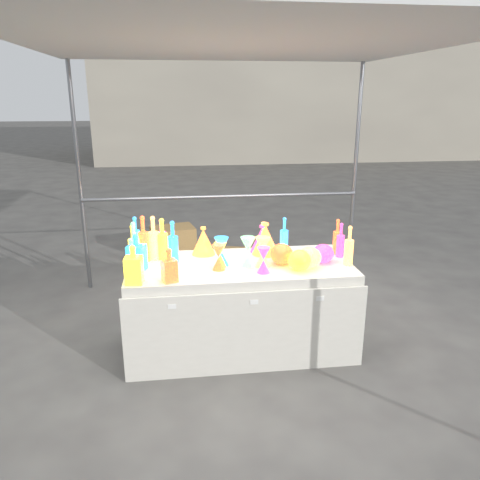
{
  "coord_description": "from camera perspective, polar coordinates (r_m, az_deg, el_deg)",
  "views": [
    {
      "loc": [
        -0.46,
        -3.54,
        2.05
      ],
      "look_at": [
        0.0,
        0.0,
        0.95
      ],
      "focal_mm": 35.0,
      "sensor_mm": 36.0,
      "label": 1
    }
  ],
  "objects": [
    {
      "name": "decanter_0",
      "position": [
        3.44,
        -12.85,
        -2.91
      ],
      "size": [
        0.13,
        0.13,
        0.29
      ],
      "primitive_type": null,
      "rotation": [
        0.0,
        0.0,
        -0.08
      ],
      "color": "#DD4D14",
      "rests_on": "display_table"
    },
    {
      "name": "hourglass_5",
      "position": [
        3.72,
        -2.27,
        -1.4
      ],
      "size": [
        0.13,
        0.13,
        0.23
      ],
      "primitive_type": null,
      "rotation": [
        0.0,
        0.0,
        0.08
      ],
      "color": "green",
      "rests_on": "display_table"
    },
    {
      "name": "bottle_1",
      "position": [
        4.07,
        -12.61,
        0.53
      ],
      "size": [
        0.1,
        0.1,
        0.33
      ],
      "primitive_type": null,
      "rotation": [
        0.0,
        0.0,
        0.28
      ],
      "color": "green",
      "rests_on": "display_table"
    },
    {
      "name": "hourglass_0",
      "position": [
        3.63,
        -2.64,
        -2.12
      ],
      "size": [
        0.13,
        0.13,
        0.2
      ],
      "primitive_type": null,
      "rotation": [
        0.0,
        0.0,
        -0.31
      ],
      "color": "orange",
      "rests_on": "display_table"
    },
    {
      "name": "background_building",
      "position": [
        18.12,
        7.3,
        19.98
      ],
      "size": [
        14.0,
        6.0,
        6.0
      ],
      "primitive_type": "cube",
      "color": "#B8AF99",
      "rests_on": "ground"
    },
    {
      "name": "bottle_0",
      "position": [
        3.86,
        -12.87,
        -0.47
      ],
      "size": [
        0.11,
        0.11,
        0.32
      ],
      "primitive_type": null,
      "rotation": [
        0.0,
        0.0,
        0.4
      ],
      "color": "#DD4D14",
      "rests_on": "display_table"
    },
    {
      "name": "hourglass_2",
      "position": [
        3.69,
        2.8,
        -1.48
      ],
      "size": [
        0.13,
        0.13,
        0.24
      ],
      "primitive_type": null,
      "rotation": [
        0.0,
        0.0,
        0.09
      ],
      "color": "#168B6C",
      "rests_on": "display_table"
    },
    {
      "name": "decanter_1",
      "position": [
        3.43,
        -8.63,
        -3.03
      ],
      "size": [
        0.13,
        0.13,
        0.26
      ],
      "primitive_type": null,
      "rotation": [
        0.0,
        0.0,
        0.33
      ],
      "color": "orange",
      "rests_on": "display_table"
    },
    {
      "name": "bottle_11",
      "position": [
        3.82,
        13.16,
        -0.65
      ],
      "size": [
        0.08,
        0.08,
        0.33
      ],
      "primitive_type": null,
      "rotation": [
        0.0,
        0.0,
        0.04
      ],
      "color": "#168B6C",
      "rests_on": "display_table"
    },
    {
      "name": "globe_0",
      "position": [
        3.66,
        7.3,
        -2.59
      ],
      "size": [
        0.21,
        0.21,
        0.15
      ],
      "primitive_type": null,
      "rotation": [
        0.0,
        0.0,
        0.14
      ],
      "color": "#DD4D14",
      "rests_on": "display_table"
    },
    {
      "name": "globe_2",
      "position": [
        3.78,
        5.07,
        -1.84
      ],
      "size": [
        0.22,
        0.22,
        0.15
      ],
      "primitive_type": null,
      "rotation": [
        0.0,
        0.0,
        -0.2
      ],
      "color": "orange",
      "rests_on": "display_table"
    },
    {
      "name": "canopy_tent",
      "position": [
        3.59,
        -0.02,
        22.48
      ],
      "size": [
        3.15,
        3.15,
        2.46
      ],
      "color": "gray",
      "rests_on": "ground"
    },
    {
      "name": "bottle_7",
      "position": [
        3.79,
        -8.17,
        -0.27
      ],
      "size": [
        0.11,
        0.11,
        0.36
      ],
      "primitive_type": null,
      "rotation": [
        0.0,
        0.0,
        -0.39
      ],
      "color": "green",
      "rests_on": "display_table"
    },
    {
      "name": "ground",
      "position": [
        4.11,
        0.0,
        -12.76
      ],
      "size": [
        80.0,
        80.0,
        0.0
      ],
      "primitive_type": "plane",
      "color": "slate",
      "rests_on": "ground"
    },
    {
      "name": "hourglass_4",
      "position": [
        3.7,
        -2.41,
        -1.8
      ],
      "size": [
        0.11,
        0.11,
        0.2
      ],
      "primitive_type": null,
      "rotation": [
        0.0,
        0.0,
        0.18
      ],
      "color": "#DD4D14",
      "rests_on": "display_table"
    },
    {
      "name": "lampshade_1",
      "position": [
        3.99,
        3.13,
        0.18
      ],
      "size": [
        0.28,
        0.28,
        0.27
      ],
      "primitive_type": null,
      "rotation": [
        0.0,
        0.0,
        0.21
      ],
      "color": "#FFFA35",
      "rests_on": "display_table"
    },
    {
      "name": "display_table",
      "position": [
        3.93,
        0.02,
        -8.09
      ],
      "size": [
        1.84,
        0.83,
        0.75
      ],
      "color": "silver",
      "rests_on": "ground"
    },
    {
      "name": "hourglass_3",
      "position": [
        3.71,
        0.97,
        -1.43
      ],
      "size": [
        0.12,
        0.12,
        0.24
      ],
      "primitive_type": null,
      "rotation": [
        0.0,
        0.0,
        -0.01
      ],
      "color": "#D22AAF",
      "rests_on": "display_table"
    },
    {
      "name": "bottle_2",
      "position": [
        3.88,
        -11.68,
        0.16
      ],
      "size": [
        0.09,
        0.09,
        0.38
      ],
      "primitive_type": null,
      "rotation": [
        0.0,
        0.0,
        -0.1
      ],
      "color": "orange",
      "rests_on": "display_table"
    },
    {
      "name": "cardboard_box_flat",
      "position": [
        6.2,
        0.51,
        -1.87
      ],
      "size": [
        0.86,
        0.7,
        0.07
      ],
      "primitive_type": "cube",
      "rotation": [
        0.0,
        0.0,
        -0.22
      ],
      "color": "#A37D4A",
      "rests_on": "ground"
    },
    {
      "name": "bottle_10",
      "position": [
        4.0,
        12.16,
        0.01
      ],
      "size": [
        0.08,
        0.08,
        0.3
      ],
      "primitive_type": null,
      "rotation": [
        0.0,
        0.0,
        0.17
      ],
      "color": "#1B509F",
      "rests_on": "display_table"
    },
    {
      "name": "hourglass_1",
      "position": [
        3.58,
        2.88,
        -2.45
      ],
      "size": [
        0.1,
        0.1,
        0.2
      ],
      "primitive_type": null,
      "rotation": [
        0.0,
        0.0,
        -0.02
      ],
      "color": "#1B509F",
      "rests_on": "display_table"
    },
    {
      "name": "lampshade_0",
      "position": [
        4.0,
        -4.47,
        -0.07
      ],
      "size": [
        0.25,
        0.25,
        0.24
      ],
      "primitive_type": null,
      "rotation": [
        0.0,
        0.0,
        -0.26
      ],
      "color": "#FFFA35",
      "rests_on": "display_table"
    },
    {
      "name": "bottle_6",
      "position": [
        3.9,
        -9.43,
        0.15
      ],
      "size": [
        0.11,
        0.11,
        0.35
      ],
      "primitive_type": null,
      "rotation": [
        0.0,
        0.0,
        -0.32
      ],
      "color": "#DD4D14",
      "rests_on": "display_table"
    },
    {
      "name": "decanter_2",
      "position": [
        3.69,
        -12.51,
        -1.49
      ],
      "size": [
        0.16,
        0.16,
        0.29
      ],
      "primitive_type": null,
      "rotation": [
        0.0,
        0.0,
        -0.35
      ],
      "color": "green",
      "rests_on": "display_table"
    },
    {
      "name": "bottle_8",
      "position": [
        4.02,
        5.4,
        0.58
      ],
      "size": [
        0.09,
        0.09,
        0.32
      ],
      "primitive_type": null,
      "rotation": [
        0.0,
        0.0,
        0.24
      ],
      "color": "green",
      "rests_on": "display_table"
    },
    {
      "name": "bottle_5",
      "position": [
        3.71,
        -12.76,
        -0.67
      ],
      "size": [
        0.1,
        0.1,
        0.38
      ],
      "primitive_type": null,
      "rotation": [
        0.0,
        0.0,
        -0.23
      ],
      "color": "#D22AAF",
      "rests_on": "display_table"
    },
    {
      "name": "lampshade_2",
      "position": [
        4.05,
        2.67,
        0.19
      ],
      "size": [
        0.22,
        0.22,
        0.24
      ],
      "primitive_type": null,
      "rotation": [
        0.0,
        0.0,
        -0.11
      ],
      "color": "#1B509F",
      "rests_on": "display_table"
    },
    {
      "name": "lampshade_3",
      "position": [
        4.05,
        2.91,
        0.36
      ],
      "size": [
        0.23,
        0.23,
        0.26
      ],
      "primitive_type": null,
      "rotation": [
        0.0,
        0.0,
        0.05
      ],
      "color": "#168B6C",
      "rests_on": "display_table"
    },
    {
      "name": "globe_1",
      "position": [
        3.72,
        8.45,
        -2.26
      ],
      "size": [
        0.2,
        0.2,
        0.15
      ],
      "primitive_type": null,
      "rotation": [
        0.0,
        0.0,
        0.07
      ],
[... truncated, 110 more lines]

